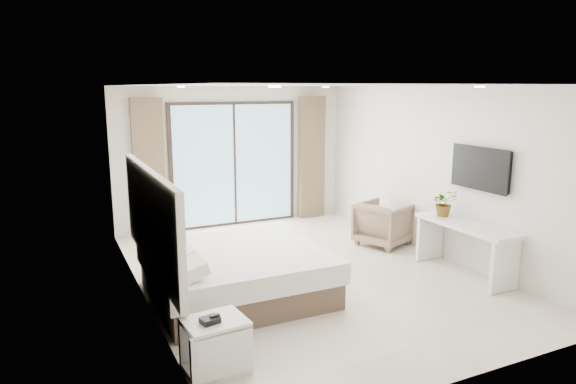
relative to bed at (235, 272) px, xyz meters
name	(u,v)px	position (x,y,z in m)	size (l,w,h in m)	color
ground	(307,273)	(1.22, 0.32, -0.32)	(6.20, 6.20, 0.00)	beige
room_shell	(274,161)	(1.02, 1.02, 1.26)	(4.62, 6.22, 2.72)	silver
bed	(235,272)	(0.00, 0.00, 0.00)	(2.18, 2.07, 0.75)	brown
nightstand	(215,345)	(-0.79, -1.64, -0.06)	(0.61, 0.52, 0.52)	white
phone	(210,320)	(-0.84, -1.68, 0.23)	(0.17, 0.13, 0.06)	black
console_desk	(465,237)	(3.26, -0.69, 0.25)	(0.51, 1.63, 0.77)	white
plant	(444,206)	(3.26, -0.22, 0.61)	(0.36, 0.40, 0.32)	#33662D
armchair	(384,221)	(3.07, 1.01, 0.09)	(0.80, 0.74, 0.82)	#8C6E5C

